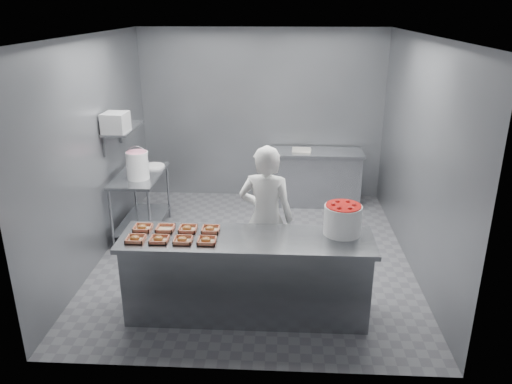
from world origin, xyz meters
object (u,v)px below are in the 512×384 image
(tray_2, at_px, (183,240))
(tray_4, at_px, (143,228))
(prep_table, at_px, (141,194))
(tray_1, at_px, (159,239))
(glaze_bucket, at_px, (138,165))
(tray_0, at_px, (135,239))
(strawberry_tub, at_px, (343,219))
(tray_3, at_px, (207,240))
(tray_7, at_px, (210,229))
(service_counter, at_px, (247,276))
(appliance, at_px, (116,122))
(tray_5, at_px, (165,228))
(tray_6, at_px, (188,229))
(back_counter, at_px, (315,177))
(worker, at_px, (266,218))

(tray_2, xyz_separation_m, tray_4, (-0.48, 0.27, 0.00))
(prep_table, distance_m, tray_1, 2.25)
(prep_table, xyz_separation_m, glaze_bucket, (0.05, -0.20, 0.51))
(tray_0, height_order, strawberry_tub, strawberry_tub)
(tray_4, bearing_deg, tray_3, -20.38)
(tray_2, distance_m, tray_7, 0.36)
(service_counter, distance_m, strawberry_tub, 1.17)
(tray_3, bearing_deg, appliance, 128.26)
(tray_2, bearing_deg, tray_5, 131.54)
(tray_1, bearing_deg, tray_5, 89.35)
(tray_2, height_order, tray_6, same)
(back_counter, distance_m, worker, 2.78)
(appliance, bearing_deg, tray_2, -53.89)
(tray_1, height_order, worker, worker)
(tray_6, height_order, tray_7, same)
(prep_table, relative_size, tray_3, 6.40)
(tray_2, xyz_separation_m, tray_6, (0.00, 0.27, 0.00))
(tray_5, xyz_separation_m, glaze_bucket, (-0.74, 1.62, 0.18))
(worker, bearing_deg, back_counter, -95.09)
(tray_7, distance_m, glaze_bucket, 2.03)
(service_counter, xyz_separation_m, tray_1, (-0.87, -0.13, 0.47))
(service_counter, relative_size, prep_table, 2.17)
(service_counter, distance_m, worker, 0.74)
(tray_1, distance_m, appliance, 2.19)
(tray_3, relative_size, tray_5, 1.00)
(prep_table, relative_size, appliance, 3.54)
(tray_5, height_order, appliance, appliance)
(tray_6, relative_size, worker, 0.11)
(appliance, bearing_deg, strawberry_tub, -25.83)
(service_counter, relative_size, strawberry_tub, 6.75)
(worker, relative_size, glaze_bucket, 3.73)
(tray_0, height_order, tray_4, same)
(service_counter, bearing_deg, glaze_bucket, 132.44)
(tray_0, distance_m, worker, 1.48)
(service_counter, xyz_separation_m, tray_5, (-0.87, 0.13, 0.47))
(worker, bearing_deg, tray_6, 40.13)
(back_counter, bearing_deg, tray_7, -112.48)
(tray_3, bearing_deg, tray_7, 90.00)
(prep_table, bearing_deg, tray_7, -55.24)
(tray_0, distance_m, tray_1, 0.24)
(back_counter, distance_m, tray_1, 3.85)
(tray_0, height_order, tray_1, same)
(tray_1, distance_m, glaze_bucket, 2.03)
(back_counter, xyz_separation_m, tray_7, (-1.29, -3.12, 0.47))
(tray_3, xyz_separation_m, tray_6, (-0.24, 0.27, 0.00))
(tray_5, distance_m, tray_7, 0.48)
(back_counter, bearing_deg, tray_6, -116.15)
(tray_2, distance_m, tray_4, 0.55)
(tray_6, xyz_separation_m, strawberry_tub, (1.61, 0.02, 0.15))
(prep_table, height_order, glaze_bucket, glaze_bucket)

